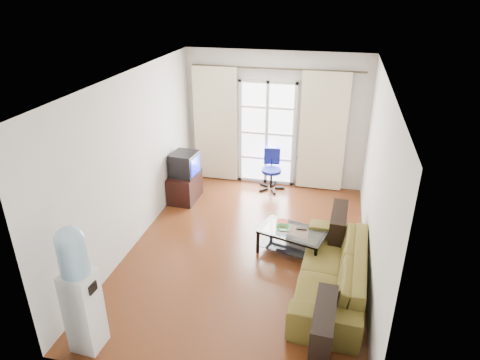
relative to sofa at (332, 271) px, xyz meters
name	(u,v)px	position (x,y,z in m)	size (l,w,h in m)	color
floor	(247,250)	(-1.32, 0.67, -0.32)	(5.20, 5.20, 0.00)	brown
ceiling	(248,79)	(-1.32, 0.67, 2.38)	(5.20, 5.20, 0.00)	white
wall_back	(275,120)	(-1.32, 3.27, 1.03)	(3.60, 0.02, 2.70)	silver
wall_front	(187,285)	(-1.32, -1.93, 1.03)	(3.60, 0.02, 2.70)	silver
wall_left	(133,161)	(-3.12, 0.67, 1.03)	(0.02, 5.20, 2.70)	silver
wall_right	(376,185)	(0.48, 0.67, 1.03)	(0.02, 5.20, 2.70)	silver
french_door	(267,134)	(-1.47, 3.22, 0.75)	(1.16, 0.06, 2.15)	white
curtain_rod	(276,69)	(-1.32, 3.17, 2.06)	(0.04, 0.04, 3.30)	#4C3F2D
curtain_left	(216,125)	(-2.52, 3.15, 0.88)	(0.90, 0.07, 2.35)	#FDF7CC
curtain_right	(323,133)	(-0.37, 3.15, 0.88)	(0.90, 0.07, 2.35)	#FDF7CC
radiator	(312,173)	(-0.52, 3.17, 0.01)	(0.64, 0.12, 0.64)	gray
sofa	(332,271)	(0.00, 0.00, 0.00)	(0.97, 2.25, 0.65)	brown
coffee_table	(292,238)	(-0.62, 0.77, -0.06)	(1.11, 0.81, 0.40)	silver
bowl	(283,228)	(-0.77, 0.75, 0.11)	(0.22, 0.22, 0.05)	green
book	(276,223)	(-0.90, 0.92, 0.09)	(0.19, 0.25, 0.02)	#9E2513
remote	(302,229)	(-0.49, 0.83, 0.09)	(0.16, 0.04, 0.02)	black
tv_stand	(185,187)	(-2.86, 2.10, -0.06)	(0.48, 0.71, 0.52)	black
crt_tv	(184,164)	(-2.85, 2.10, 0.42)	(0.53, 0.53, 0.44)	black
task_chair	(271,177)	(-1.31, 2.95, -0.08)	(0.63, 0.63, 0.82)	black
water_cooler	(79,287)	(-2.69, -1.64, 0.52)	(0.36, 0.34, 1.61)	white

